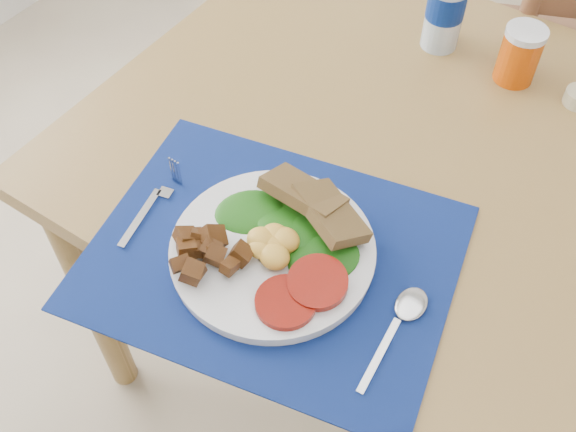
# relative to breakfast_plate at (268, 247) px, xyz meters

# --- Properties ---
(table) EXTENTS (1.40, 0.90, 0.75)m
(table) POSITION_rel_breakfast_plate_xyz_m (0.23, 0.32, -0.11)
(table) COLOR brown
(table) RESTS_ON ground
(placemat) EXTENTS (0.59, 0.50, 0.00)m
(placemat) POSITION_rel_breakfast_plate_xyz_m (0.01, 0.00, -0.02)
(placemat) COLOR black
(placemat) RESTS_ON table
(breakfast_plate) EXTENTS (0.29, 0.29, 0.07)m
(breakfast_plate) POSITION_rel_breakfast_plate_xyz_m (0.00, 0.00, 0.00)
(breakfast_plate) COLOR silver
(breakfast_plate) RESTS_ON placemat
(fork) EXTENTS (0.04, 0.17, 0.00)m
(fork) POSITION_rel_breakfast_plate_xyz_m (-0.20, -0.01, -0.02)
(fork) COLOR #B2B5BA
(fork) RESTS_ON placemat
(spoon) EXTENTS (0.04, 0.18, 0.01)m
(spoon) POSITION_rel_breakfast_plate_xyz_m (0.21, 0.01, -0.02)
(spoon) COLOR #B2B5BA
(spoon) RESTS_ON placemat
(juice_glass) EXTENTS (0.07, 0.07, 0.10)m
(juice_glass) POSITION_rel_breakfast_plate_xyz_m (0.14, 0.57, 0.03)
(juice_glass) COLOR #CA4605
(juice_glass) RESTS_ON table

